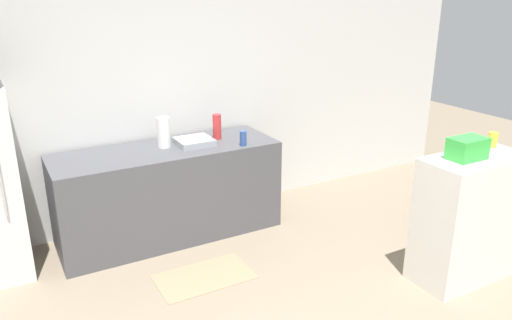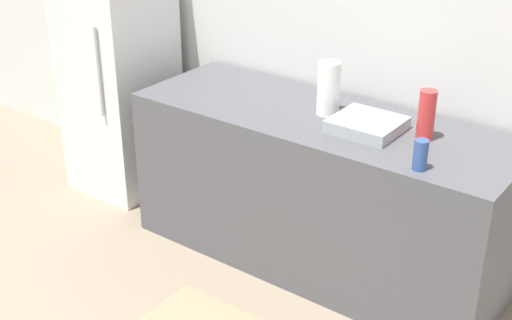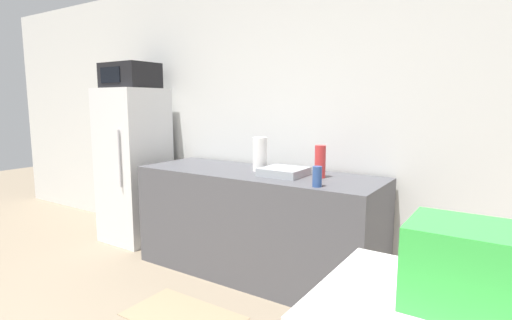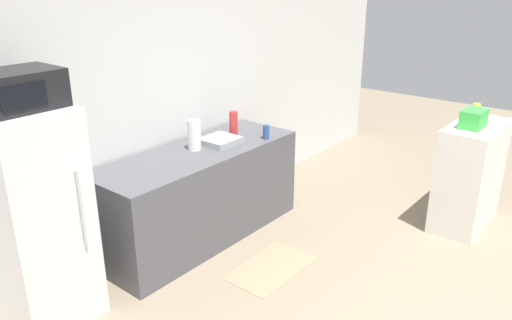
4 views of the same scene
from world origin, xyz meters
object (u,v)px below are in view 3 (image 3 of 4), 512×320
at_px(paper_towel_roll, 260,154).
at_px(bottle_tall, 320,162).
at_px(microwave, 130,76).
at_px(bottle_short, 317,177).
at_px(refrigerator, 134,165).
at_px(basket, 487,271).

bearing_deg(paper_towel_roll, bottle_tall, 0.33).
relative_size(bottle_tall, paper_towel_roll, 0.88).
distance_m(microwave, paper_towel_roll, 1.67).
bearing_deg(paper_towel_roll, bottle_short, -25.22).
bearing_deg(refrigerator, basket, -29.79).
bearing_deg(bottle_short, bottle_tall, 111.10).
height_order(bottle_tall, bottle_short, bottle_tall).
height_order(microwave, bottle_tall, microwave).
relative_size(microwave, paper_towel_roll, 1.87).
xyz_separation_m(basket, paper_towel_roll, (-1.72, 1.88, -0.11)).
xyz_separation_m(microwave, bottle_tall, (2.06, 0.03, -0.70)).
distance_m(bottle_tall, basket, 2.23).
height_order(bottle_short, paper_towel_roll, paper_towel_roll).
relative_size(refrigerator, microwave, 3.01).
distance_m(refrigerator, bottle_tall, 2.07).
bearing_deg(bottle_tall, refrigerator, -179.22).
bearing_deg(refrigerator, microwave, -109.22).
bearing_deg(bottle_short, microwave, 172.63).
bearing_deg(bottle_short, paper_towel_roll, 154.78).
relative_size(refrigerator, bottle_tall, 6.39).
relative_size(microwave, basket, 1.83).
distance_m(bottle_tall, bottle_short, 0.34).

